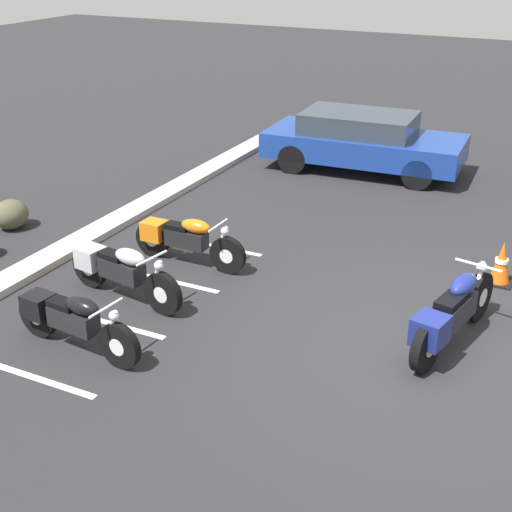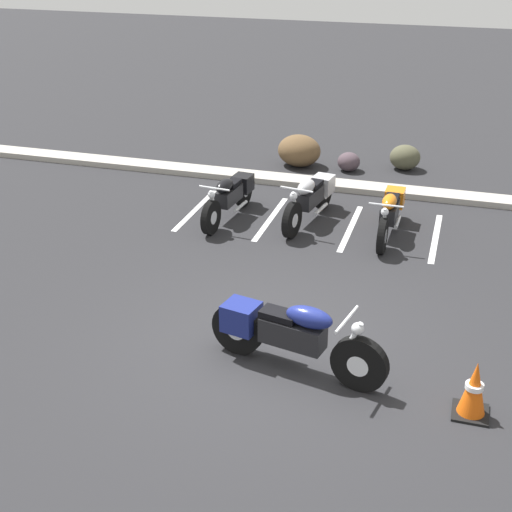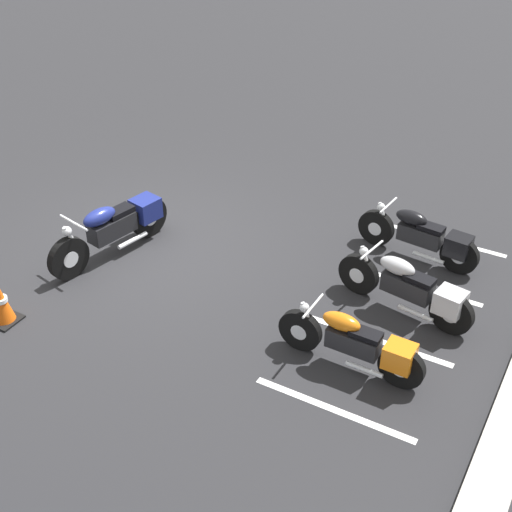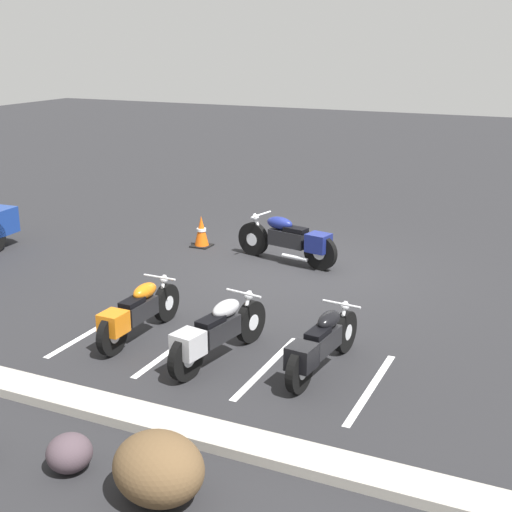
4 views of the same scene
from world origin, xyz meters
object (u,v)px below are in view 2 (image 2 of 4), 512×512
object	(u,v)px
parked_bike_1	(311,197)
landscape_rock_1	(405,157)
motorcycle_navy_featured	(288,333)
parked_bike_0	(230,195)
parked_bike_2	(390,211)
traffic_cone	(474,390)
landscape_rock_2	(299,151)
landscape_rock_0	(349,162)

from	to	relation	value
parked_bike_1	landscape_rock_1	world-z (taller)	parked_bike_1
motorcycle_navy_featured	parked_bike_0	size ratio (longest dim) A/B	1.13
parked_bike_2	traffic_cone	xyz separation A→B (m)	(1.51, -4.68, -0.10)
parked_bike_0	landscape_rock_2	world-z (taller)	parked_bike_0
motorcycle_navy_featured	parked_bike_2	size ratio (longest dim) A/B	1.13
parked_bike_2	landscape_rock_0	xyz separation A→B (m)	(-1.26, 3.11, -0.22)
parked_bike_2	parked_bike_0	bearing A→B (deg)	-87.59
parked_bike_1	traffic_cone	world-z (taller)	parked_bike_1
parked_bike_1	traffic_cone	bearing A→B (deg)	40.29
parked_bike_0	parked_bike_2	bearing A→B (deg)	97.20
parked_bike_0	traffic_cone	size ratio (longest dim) A/B	3.00
parked_bike_0	landscape_rock_1	size ratio (longest dim) A/B	3.10
parked_bike_1	landscape_rock_1	xyz separation A→B (m)	(1.31, 3.35, -0.17)
parked_bike_1	parked_bike_0	bearing A→B (deg)	-69.27
landscape_rock_2	traffic_cone	distance (m)	8.72
motorcycle_navy_featured	landscape_rock_0	xyz separation A→B (m)	(-0.59, 7.51, -0.28)
motorcycle_navy_featured	parked_bike_2	xyz separation A→B (m)	(0.67, 4.39, -0.06)
landscape_rock_1	landscape_rock_2	world-z (taller)	landscape_rock_2
parked_bike_0	landscape_rock_0	bearing A→B (deg)	159.09
traffic_cone	parked_bike_2	bearing A→B (deg)	107.83
landscape_rock_0	landscape_rock_1	world-z (taller)	landscape_rock_1
landscape_rock_0	traffic_cone	bearing A→B (deg)	-70.48
parked_bike_1	parked_bike_2	size ratio (longest dim) A/B	1.04
parked_bike_2	traffic_cone	bearing A→B (deg)	18.69
landscape_rock_2	traffic_cone	bearing A→B (deg)	-63.69
parked_bike_0	landscape_rock_1	xyz separation A→B (m)	(2.73, 3.63, -0.16)
parked_bike_0	landscape_rock_0	world-z (taller)	parked_bike_0
parked_bike_2	landscape_rock_0	size ratio (longest dim) A/B	4.13
traffic_cone	parked_bike_0	bearing A→B (deg)	133.42
traffic_cone	landscape_rock_1	bearing A→B (deg)	101.16
landscape_rock_1	traffic_cone	bearing A→B (deg)	-78.84
motorcycle_navy_featured	traffic_cone	bearing A→B (deg)	4.17
motorcycle_navy_featured	parked_bike_1	world-z (taller)	motorcycle_navy_featured
landscape_rock_0	parked_bike_0	bearing A→B (deg)	-116.57
parked_bike_0	parked_bike_2	world-z (taller)	parked_bike_0
parked_bike_2	landscape_rock_2	bearing A→B (deg)	-142.15
landscape_rock_2	traffic_cone	size ratio (longest dim) A/B	1.42
parked_bike_2	landscape_rock_1	bearing A→B (deg)	-177.20
motorcycle_navy_featured	landscape_rock_2	xyz separation A→B (m)	(-1.69, 7.53, -0.14)
parked_bike_0	parked_bike_2	size ratio (longest dim) A/B	1.00
parked_bike_0	parked_bike_1	world-z (taller)	parked_bike_1
motorcycle_navy_featured	parked_bike_1	bearing A→B (deg)	111.17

